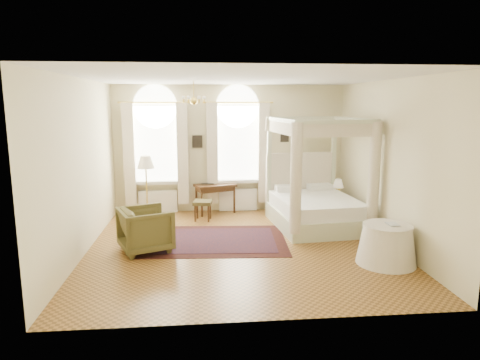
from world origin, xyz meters
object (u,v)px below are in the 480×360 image
(nightstand, at_px, (338,205))
(stool, at_px, (203,204))
(canopy_bed, at_px, (316,203))
(side_table, at_px, (387,244))
(writing_desk, at_px, (215,188))
(floor_lamp, at_px, (146,165))
(armchair, at_px, (146,229))
(coffee_table, at_px, (142,224))

(nightstand, xyz_separation_m, stool, (-3.44, -0.10, 0.13))
(canopy_bed, relative_size, side_table, 2.38)
(writing_desk, bearing_deg, stool, -116.16)
(nightstand, distance_m, floor_lamp, 4.91)
(canopy_bed, bearing_deg, writing_desk, 147.26)
(stool, bearing_deg, canopy_bed, -16.67)
(armchair, height_order, coffee_table, armchair)
(canopy_bed, relative_size, armchair, 2.66)
(nightstand, height_order, coffee_table, nightstand)
(armchair, bearing_deg, canopy_bed, -92.54)
(armchair, xyz_separation_m, side_table, (4.36, -1.08, -0.08))
(stool, bearing_deg, floor_lamp, 174.03)
(nightstand, xyz_separation_m, writing_desk, (-3.11, 0.58, 0.38))
(nightstand, bearing_deg, coffee_table, -162.80)
(floor_lamp, bearing_deg, side_table, -35.88)
(writing_desk, distance_m, armchair, 3.14)
(canopy_bed, xyz_separation_m, nightstand, (0.84, 0.88, -0.29))
(canopy_bed, bearing_deg, side_table, -75.16)
(armchair, height_order, floor_lamp, floor_lamp)
(coffee_table, bearing_deg, armchair, -77.44)
(writing_desk, height_order, stool, writing_desk)
(side_table, bearing_deg, armchair, 166.09)
(canopy_bed, relative_size, coffee_table, 4.12)
(canopy_bed, relative_size, nightstand, 4.53)
(coffee_table, relative_size, side_table, 0.58)
(floor_lamp, height_order, side_table, floor_lamp)
(nightstand, xyz_separation_m, coffee_table, (-4.72, -1.46, 0.06))
(armchair, xyz_separation_m, floor_lamp, (-0.23, 2.24, 0.93))
(canopy_bed, bearing_deg, floor_lamp, 166.88)
(stool, bearing_deg, armchair, -117.96)
(writing_desk, xyz_separation_m, side_table, (2.91, -3.86, -0.30))
(nightstand, relative_size, side_table, 0.53)
(stool, height_order, side_table, side_table)
(canopy_bed, height_order, nightstand, canopy_bed)
(writing_desk, bearing_deg, armchair, -117.53)
(writing_desk, height_order, armchair, armchair)
(nightstand, height_order, stool, nightstand)
(stool, height_order, coffee_table, stool)
(nightstand, relative_size, coffee_table, 0.91)
(canopy_bed, distance_m, side_table, 2.49)
(coffee_table, distance_m, side_table, 4.87)
(nightstand, bearing_deg, canopy_bed, -133.39)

